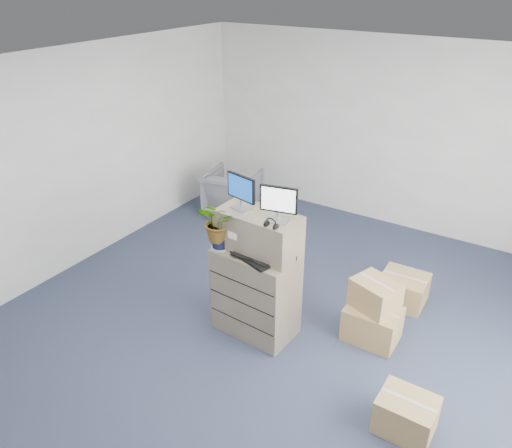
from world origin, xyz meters
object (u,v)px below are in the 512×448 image
(monitor_left, at_px, (241,190))
(keyboard, at_px, (253,258))
(filing_cabinet_lower, at_px, (256,292))
(water_bottle, at_px, (263,242))
(office_chair, at_px, (233,191))
(potted_plant, at_px, (220,227))
(monitor_right, at_px, (279,202))

(monitor_left, xyz_separation_m, keyboard, (0.25, -0.17, -0.62))
(filing_cabinet_lower, bearing_deg, monitor_left, 171.01)
(keyboard, bearing_deg, filing_cabinet_lower, 126.42)
(keyboard, xyz_separation_m, water_bottle, (0.02, 0.16, 0.12))
(office_chair, bearing_deg, monitor_left, 116.87)
(monitor_left, distance_m, potted_plant, 0.45)
(water_bottle, bearing_deg, potted_plant, -161.35)
(keyboard, distance_m, water_bottle, 0.20)
(water_bottle, distance_m, potted_plant, 0.47)
(water_bottle, bearing_deg, monitor_left, 176.11)
(filing_cabinet_lower, height_order, water_bottle, water_bottle)
(filing_cabinet_lower, xyz_separation_m, water_bottle, (0.07, 0.03, 0.63))
(potted_plant, xyz_separation_m, office_chair, (-1.53, 2.40, -0.84))
(monitor_left, bearing_deg, monitor_right, 6.86)
(monitor_left, relative_size, water_bottle, 1.39)
(filing_cabinet_lower, xyz_separation_m, monitor_left, (-0.20, 0.04, 1.13))
(monitor_left, xyz_separation_m, water_bottle, (0.27, -0.02, -0.50))
(monitor_left, relative_size, monitor_right, 1.00)
(keyboard, bearing_deg, office_chair, 146.46)
(office_chair, bearing_deg, monitor_right, 123.09)
(filing_cabinet_lower, xyz_separation_m, keyboard, (0.04, -0.13, 0.51))
(water_bottle, height_order, potted_plant, potted_plant)
(monitor_left, bearing_deg, potted_plant, -122.15)
(office_chair, bearing_deg, keyboard, 118.58)
(monitor_right, xyz_separation_m, water_bottle, (-0.19, 0.02, -0.50))
(potted_plant, bearing_deg, keyboard, -1.33)
(monitor_right, xyz_separation_m, office_chair, (-2.15, 2.28, -1.23))
(keyboard, bearing_deg, water_bottle, 98.63)
(monitor_left, bearing_deg, office_chair, 139.27)
(monitor_left, bearing_deg, filing_cabinet_lower, -0.07)
(monitor_left, height_order, keyboard, monitor_left)
(potted_plant, height_order, office_chair, potted_plant)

